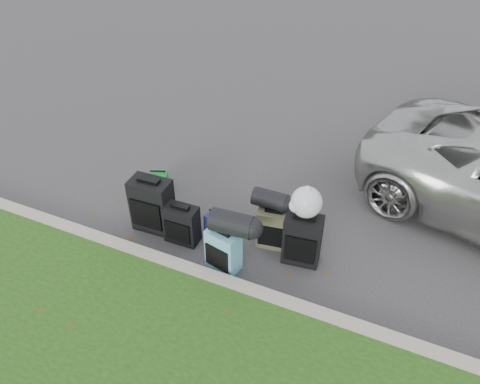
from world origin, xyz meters
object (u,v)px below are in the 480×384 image
at_px(suitcase_large_black_left, 152,205).
at_px(suitcase_large_black_right, 302,240).
at_px(suitcase_olive, 273,228).
at_px(tote_green, 159,181).
at_px(suitcase_small_black, 182,224).
at_px(suitcase_teal, 223,250).
at_px(tote_navy, 217,224).

relative_size(suitcase_large_black_left, suitcase_large_black_right, 1.12).
xyz_separation_m(suitcase_olive, tote_green, (-2.06, 0.44, -0.14)).
bearing_deg(suitcase_small_black, suitcase_teal, -19.17).
height_order(suitcase_teal, suitcase_large_black_right, suitcase_large_black_right).
height_order(tote_green, tote_navy, tote_navy).
distance_m(suitcase_large_black_left, tote_navy, 0.94).
distance_m(tote_green, tote_navy, 1.40).
distance_m(suitcase_large_black_left, tote_green, 0.92).
relative_size(suitcase_teal, tote_navy, 1.87).
height_order(suitcase_large_black_right, tote_navy, suitcase_large_black_right).
bearing_deg(tote_navy, suitcase_small_black, -125.23).
height_order(suitcase_large_black_left, tote_navy, suitcase_large_black_left).
height_order(suitcase_large_black_left, suitcase_olive, suitcase_large_black_left).
bearing_deg(tote_navy, suitcase_teal, -42.09).
relative_size(suitcase_large_black_right, tote_green, 2.36).
relative_size(suitcase_large_black_left, suitcase_olive, 1.38).
height_order(suitcase_olive, suitcase_large_black_right, suitcase_large_black_right).
relative_size(suitcase_olive, suitcase_teal, 0.96).
bearing_deg(suitcase_small_black, tote_navy, 38.39).
relative_size(suitcase_small_black, suitcase_large_black_left, 0.71).
relative_size(suitcase_teal, suitcase_large_black_right, 0.84).
bearing_deg(suitcase_large_black_left, tote_navy, 12.67).
distance_m(suitcase_large_black_left, suitcase_teal, 1.28).
bearing_deg(suitcase_large_black_left, suitcase_small_black, -11.13).
xyz_separation_m(suitcase_large_black_left, suitcase_large_black_right, (2.10, 0.22, -0.04)).
xyz_separation_m(suitcase_large_black_right, tote_green, (-2.51, 0.57, -0.21)).
relative_size(suitcase_large_black_right, tote_navy, 2.24).
xyz_separation_m(suitcase_olive, tote_navy, (-0.78, -0.11, -0.13)).
bearing_deg(suitcase_teal, suitcase_small_black, 174.55).
distance_m(suitcase_small_black, suitcase_large_black_left, 0.52).
relative_size(tote_green, tote_navy, 0.95).
bearing_deg(suitcase_small_black, suitcase_olive, 18.75).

